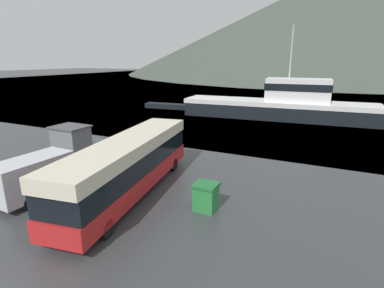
# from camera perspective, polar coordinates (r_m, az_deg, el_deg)

# --- Properties ---
(water_surface) EXTENTS (240.00, 240.00, 0.00)m
(water_surface) POSITION_cam_1_polar(r_m,az_deg,el_deg) (143.68, 22.11, 11.66)
(water_surface) COLOR #3D5160
(water_surface) RESTS_ON ground
(hill_backdrop) EXTENTS (236.02, 236.02, 55.17)m
(hill_backdrop) POSITION_cam_1_polar(r_m,az_deg,el_deg) (198.15, 26.56, 20.07)
(hill_backdrop) COLOR #424C42
(hill_backdrop) RESTS_ON ground
(tour_bus) EXTENTS (4.50, 12.85, 3.34)m
(tour_bus) POSITION_cam_1_polar(r_m,az_deg,el_deg) (17.74, -11.86, -3.71)
(tour_bus) COLOR red
(tour_bus) RESTS_ON ground
(delivery_van) EXTENTS (2.22, 6.27, 2.42)m
(delivery_van) POSITION_cam_1_polar(r_m,az_deg,el_deg) (19.53, -26.60, -5.15)
(delivery_van) COLOR silver
(delivery_van) RESTS_ON ground
(fishing_boat) EXTENTS (25.24, 6.80, 11.79)m
(fishing_boat) POSITION_cam_1_polar(r_m,az_deg,el_deg) (41.89, 16.64, 7.30)
(fishing_boat) COLOR black
(fishing_boat) RESTS_ON water_surface
(storage_bin) EXTENTS (1.22, 1.17, 1.49)m
(storage_bin) POSITION_cam_1_polar(r_m,az_deg,el_deg) (16.00, 2.68, -9.94)
(storage_bin) COLOR #287F3D
(storage_bin) RESTS_ON ground
(dock_kiosk) EXTENTS (2.73, 2.22, 2.61)m
(dock_kiosk) POSITION_cam_1_polar(r_m,az_deg,el_deg) (25.92, -21.96, 0.39)
(dock_kiosk) COLOR slate
(dock_kiosk) RESTS_ON ground
(small_boat) EXTENTS (7.53, 2.42, 0.77)m
(small_boat) POSITION_cam_1_polar(r_m,az_deg,el_deg) (49.07, -4.68, 7.22)
(small_boat) COLOR black
(small_boat) RESTS_ON water_surface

